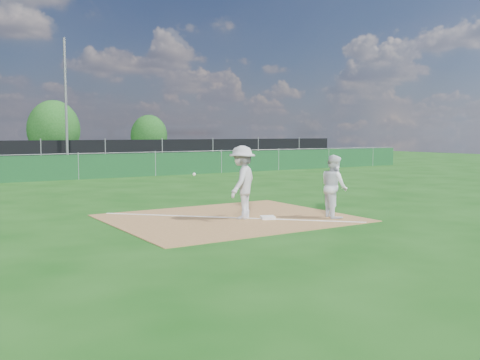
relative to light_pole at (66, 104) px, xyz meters
name	(u,v)px	position (x,y,z in m)	size (l,w,h in m)	color
ground	(114,189)	(-1.50, -12.70, -4.00)	(90.00, 90.00, 0.00)	#11420E
infield_dirt	(230,218)	(-1.50, -21.70, -3.99)	(6.00, 5.00, 0.02)	olive
foul_line	(230,218)	(-1.50, -21.70, -3.98)	(0.08, 7.00, 0.01)	white
green_fence	(78,167)	(-1.50, -7.70, -3.40)	(44.00, 0.05, 1.20)	#103E1C
black_fence	(41,155)	(-1.50, 0.30, -3.10)	(46.00, 0.04, 1.80)	black
parking_lot	(25,166)	(-1.50, 5.30, -4.00)	(46.00, 9.00, 0.01)	black
light_pole	(66,104)	(0.00, 0.00, 0.00)	(0.16, 0.16, 8.00)	slate
first_base	(268,218)	(-0.77, -22.40, -3.94)	(0.35, 0.35, 0.07)	white
play_at_first	(242,182)	(-1.28, -21.96, -3.03)	(2.07, 1.31, 1.89)	silver
runner	(334,186)	(0.89, -23.08, -3.16)	(0.81, 0.63, 1.67)	white
car_mid	(23,154)	(-1.73, 4.56, -3.19)	(1.70, 4.87, 1.60)	black
car_right	(112,154)	(4.48, 4.78, -3.33)	(1.84, 4.53, 1.32)	black
tree_mid	(54,130)	(1.69, 10.43, -1.50)	(4.09, 4.09, 4.85)	#382316
tree_right	(149,136)	(10.10, 11.11, -2.02)	(3.25, 3.25, 3.86)	#382316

